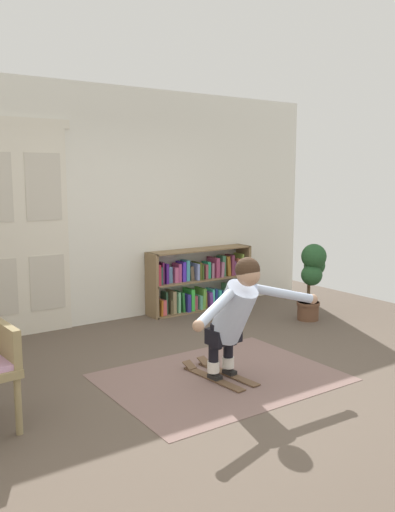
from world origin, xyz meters
name	(u,v)px	position (x,y,z in m)	size (l,w,h in m)	color
ground_plane	(251,381)	(0.00, 0.00, 0.00)	(7.20, 7.20, 0.00)	brown
back_wall	(118,205)	(0.00, 2.60, 1.45)	(6.00, 0.10, 2.90)	silver
double_door	(20,229)	(-1.24, 2.54, 1.23)	(1.22, 0.05, 2.45)	silver
rug	(221,377)	(-0.17, 0.22, 0.00)	(2.04, 1.54, 0.01)	#7A5F58
bookshelf	(199,283)	(1.09, 2.39, 0.37)	(1.55, 0.30, 0.84)	olive
potted_plant	(313,271)	(1.93, 1.12, 0.63)	(0.42, 0.40, 0.99)	brown
skis_pair	(219,374)	(-0.17, 0.25, 0.02)	(0.34, 0.79, 0.07)	brown
person_skier	(235,310)	(-0.15, 0.04, 0.67)	(1.44, 0.70, 1.07)	white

